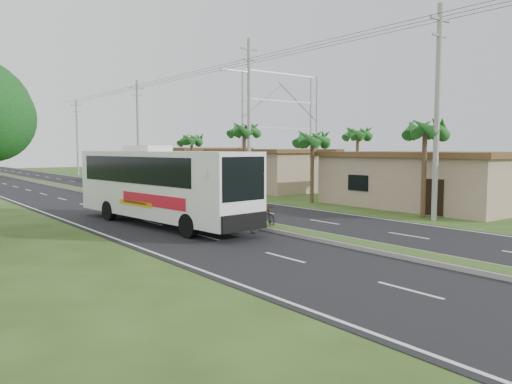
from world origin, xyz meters
TOP-DOWN VIEW (x-y plane):
  - ground at (0.00, 0.00)m, footprint 180.00×180.00m
  - road_asphalt at (0.00, 20.00)m, footprint 14.00×160.00m
  - median_strip at (0.00, 20.00)m, footprint 1.20×160.00m
  - lane_edge_left at (-6.70, 20.00)m, footprint 0.12×160.00m
  - lane_edge_right at (6.70, 20.00)m, footprint 0.12×160.00m
  - shop_near at (14.00, 6.00)m, footprint 8.60×12.60m
  - shop_mid at (14.00, 22.00)m, footprint 7.60×10.60m
  - shop_far at (14.00, 36.00)m, footprint 8.60×11.60m
  - palm_verge_a at (9.00, 3.00)m, footprint 2.40×2.40m
  - palm_verge_b at (9.40, 12.00)m, footprint 2.40×2.40m
  - palm_verge_c at (8.80, 19.00)m, footprint 2.40×2.40m
  - palm_verge_d at (9.30, 28.00)m, footprint 2.40×2.40m
  - palm_behind_shop at (17.50, 15.00)m, footprint 2.40×2.40m
  - utility_pole_a at (8.50, 2.00)m, footprint 1.60×0.28m
  - utility_pole_b at (8.47, 18.00)m, footprint 3.20×0.28m
  - utility_pole_c at (8.50, 38.00)m, footprint 1.60×0.28m
  - utility_pole_d at (8.50, 58.00)m, footprint 1.60×0.28m
  - billboard_lattice at (22.00, 30.00)m, footprint 10.18×1.18m
  - coach_bus_main at (-3.45, 9.25)m, footprint 3.67×12.18m
  - motorcyclist at (-0.84, 4.57)m, footprint 2.04×1.09m

SIDE VIEW (x-z plane):
  - ground at x=0.00m, z-range 0.00..0.00m
  - lane_edge_left at x=-6.70m, z-range 0.00..0.00m
  - lane_edge_right at x=6.70m, z-range 0.00..0.00m
  - road_asphalt at x=0.00m, z-range 0.00..0.02m
  - median_strip at x=0.00m, z-range 0.01..0.20m
  - motorcyclist at x=-0.84m, z-range -0.35..2.09m
  - shop_near at x=14.00m, z-range 0.02..3.54m
  - shop_mid at x=14.00m, z-range 0.02..3.69m
  - shop_far at x=14.00m, z-range 0.02..3.84m
  - coach_bus_main at x=-3.45m, z-range 0.19..4.07m
  - palm_verge_b at x=9.40m, z-range 1.83..6.88m
  - palm_verge_d at x=9.30m, z-range 1.92..7.17m
  - palm_verge_a at x=9.00m, z-range 2.02..7.47m
  - palm_behind_shop at x=17.50m, z-range 2.11..7.76m
  - palm_verge_c at x=8.80m, z-range 2.20..8.05m
  - utility_pole_d at x=8.50m, z-range 0.17..10.67m
  - utility_pole_a at x=8.50m, z-range 0.17..11.17m
  - utility_pole_c at x=8.50m, z-range 0.17..11.17m
  - utility_pole_b at x=8.47m, z-range 0.26..12.26m
  - billboard_lattice at x=22.00m, z-range 0.79..12.86m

